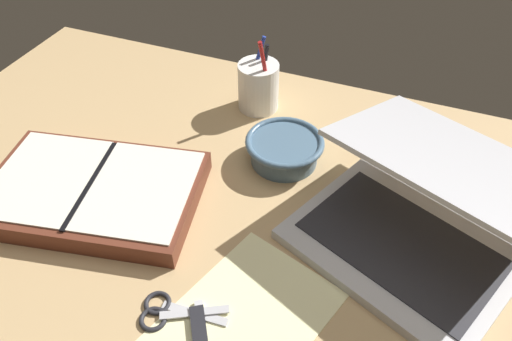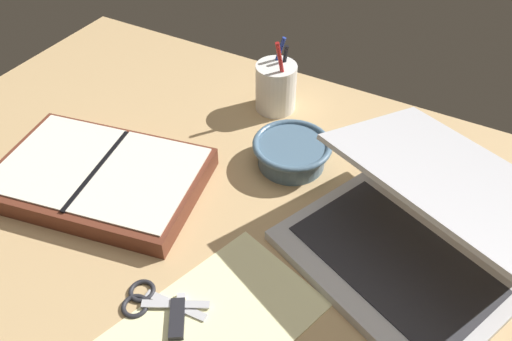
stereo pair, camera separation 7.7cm
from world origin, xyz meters
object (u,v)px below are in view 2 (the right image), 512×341
laptop (414,233)px  scissors (148,300)px  pen_cup (276,87)px  bowl (292,152)px  planner (101,176)px

laptop → scissors: 39.44cm
pen_cup → scissors: bearing=-83.4°
bowl → pen_cup: 17.82cm
laptop → planner: (-51.45, -10.47, -3.43)cm
laptop → planner: bearing=-145.4°
pen_cup → planner: (-16.06, -35.12, -3.18)cm
bowl → laptop: bearing=-23.0°
pen_cup → planner: size_ratio=0.43×
laptop → bowl: 27.06cm
planner → pen_cup: bearing=54.2°
laptop → scissors: size_ratio=3.33×
scissors → laptop: bearing=24.8°
bowl → pen_cup: size_ratio=0.86×
planner → scissors: bearing=-46.0°
planner → scissors: size_ratio=3.04×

